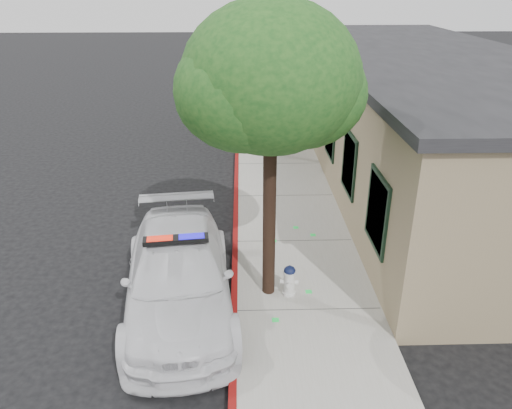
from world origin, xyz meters
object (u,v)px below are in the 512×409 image
object	(u,v)px
clapboard_building	(418,111)
street_tree_far	(258,33)
street_tree_near	(271,85)
police_car	(179,275)
fire_hydrant	(289,280)
street_tree_mid	(270,48)

from	to	relation	value
clapboard_building	street_tree_far	world-z (taller)	street_tree_far
street_tree_near	street_tree_far	size ratio (longest dim) A/B	1.11
police_car	street_tree_near	size ratio (longest dim) A/B	0.93
fire_hydrant	police_car	bearing A→B (deg)	-168.73
street_tree_near	street_tree_mid	distance (m)	9.58
clapboard_building	police_car	size ratio (longest dim) A/B	3.65
police_car	street_tree_far	bearing A→B (deg)	74.75
street_tree_far	street_tree_near	bearing A→B (deg)	-90.80
police_car	street_tree_far	world-z (taller)	street_tree_far
fire_hydrant	street_tree_mid	world-z (taller)	street_tree_mid
street_tree_near	street_tree_mid	bearing A→B (deg)	86.91
police_car	street_tree_far	distance (m)	14.75
police_car	street_tree_near	bearing A→B (deg)	1.76
police_car	clapboard_building	bearing A→B (deg)	41.08
clapboard_building	police_car	bearing A→B (deg)	-132.22
clapboard_building	police_car	xyz separation A→B (m)	(-7.80, -8.60, -1.32)
street_tree_near	street_tree_mid	size ratio (longest dim) A/B	1.14
street_tree_mid	fire_hydrant	bearing A→B (deg)	-90.44
fire_hydrant	clapboard_building	bearing A→B (deg)	64.48
street_tree_near	street_tree_far	distance (m)	13.89
police_car	fire_hydrant	world-z (taller)	police_car
fire_hydrant	street_tree_near	xyz separation A→B (m)	(-0.44, 0.12, 4.22)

